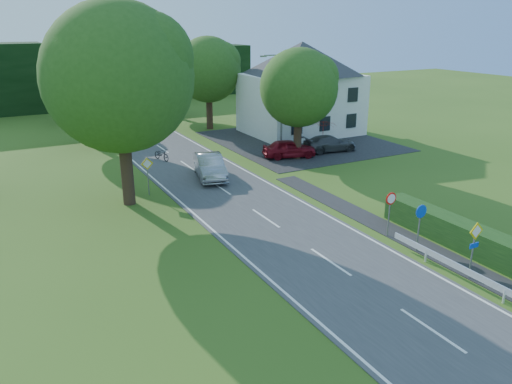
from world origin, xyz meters
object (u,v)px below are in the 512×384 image
parked_car_silver_b (317,128)px  parasol (323,133)px  parked_car_grey (330,143)px  moving_car (210,166)px  parked_car_silver_a (281,130)px  motorcycle (162,154)px  parked_car_red (289,148)px  streetlight (280,99)px

parked_car_silver_b → parasol: 3.75m
parked_car_grey → parasol: parasol is taller
moving_car → parked_car_silver_b: 16.13m
parked_car_grey → parked_car_silver_b: (2.47, 5.42, 0.12)m
parked_car_silver_a → parasol: bearing=-160.6°
parked_car_silver_a → parked_car_grey: parked_car_silver_a is taller
moving_car → parked_car_silver_a: moving_car is taller
moving_car → motorcycle: (-1.50, 6.04, -0.35)m
parked_car_grey → parasol: 2.27m
motorcycle → parked_car_red: 10.10m
moving_car → parasol: bearing=32.0°
streetlight → motorcycle: (-9.26, 2.51, -3.96)m
parked_car_silver_a → parked_car_silver_b: parked_car_silver_b is taller
moving_car → parked_car_red: bearing=28.2°
streetlight → motorcycle: bearing=164.9°
parked_car_silver_a → parked_car_silver_b: (3.32, -1.08, 0.10)m
streetlight → parked_car_silver_b: (6.50, 4.00, -3.64)m
parasol → motorcycle: bearing=172.5°
parasol → parked_car_silver_a: bearing=110.6°
motorcycle → parked_car_red: parked_car_red is taller
parked_car_grey → parked_car_silver_b: 5.96m
parked_car_red → parked_car_grey: parked_car_red is taller
parked_car_silver_a → motorcycle: bearing=100.5°
motorcycle → parasol: size_ratio=0.74×
moving_car → parked_car_silver_b: bearing=41.4°
streetlight → parasol: size_ratio=3.32×
parked_car_silver_b → streetlight: bearing=120.5°
streetlight → moving_car: size_ratio=1.61×
parked_car_silver_b → moving_car: bearing=116.8°
parked_car_red → parked_car_grey: bearing=-72.7°
parked_car_silver_b → parasol: bearing=152.5°
motorcycle → parked_car_silver_b: parked_car_silver_b is taller
moving_car → parked_car_silver_a: size_ratio=1.21×
streetlight → parked_car_silver_b: streetlight is taller
moving_car → parked_car_silver_b: moving_car is taller
parked_car_red → parked_car_silver_a: (3.17, 6.59, -0.04)m
streetlight → parked_car_red: size_ratio=1.89×
moving_car → parked_car_red: moving_car is taller
parked_car_silver_a → parked_car_grey: bearing=-173.7°
streetlight → parked_car_red: bearing=-89.8°
streetlight → parked_car_silver_b: size_ratio=1.42×
streetlight → parked_car_silver_a: size_ratio=1.95×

